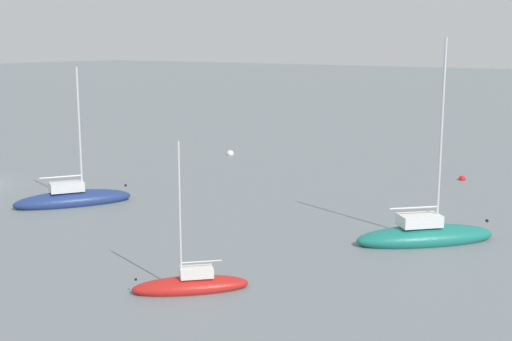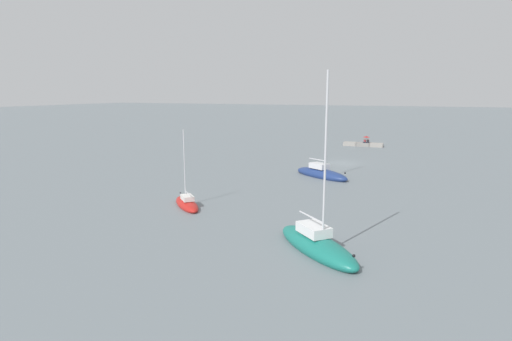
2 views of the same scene
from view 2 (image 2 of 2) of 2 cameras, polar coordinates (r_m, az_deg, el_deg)
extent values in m
plane|color=slate|center=(60.35, 11.77, 1.04)|extent=(500.00, 500.00, 0.00)
cube|color=gray|center=(79.26, 16.17, 3.37)|extent=(2.32, 1.76, 0.68)
cube|color=gray|center=(79.55, 14.46, 3.48)|extent=(2.32, 1.76, 0.68)
cube|color=gray|center=(79.91, 12.76, 3.59)|extent=(2.32, 1.76, 0.68)
cube|color=#1E2333|center=(79.14, 14.99, 3.73)|extent=(0.44, 0.48, 0.16)
cube|color=#232328|center=(79.38, 15.07, 3.87)|extent=(0.44, 0.29, 0.52)
sphere|color=tan|center=(79.34, 15.08, 4.13)|extent=(0.22, 0.22, 0.22)
cube|color=#1E2333|center=(79.27, 14.60, 3.76)|extent=(0.44, 0.48, 0.16)
cube|color=maroon|center=(79.51, 14.67, 3.90)|extent=(0.44, 0.29, 0.52)
sphere|color=tan|center=(79.47, 14.68, 4.16)|extent=(0.22, 0.22, 0.22)
cylinder|color=black|center=(79.39, 14.88, 4.08)|extent=(0.02, 0.02, 1.05)
cone|color=#B21E1E|center=(79.33, 14.90, 4.49)|extent=(1.25, 1.25, 0.22)
sphere|color=black|center=(79.32, 14.90, 4.59)|extent=(0.05, 0.05, 0.05)
ellipsoid|color=navy|center=(49.90, 8.94, -0.54)|extent=(7.94, 6.01, 1.36)
cube|color=silver|center=(49.99, 8.65, 0.64)|extent=(2.60, 2.30, 0.62)
cylinder|color=silver|center=(48.76, 9.64, 4.95)|extent=(0.14, 0.14, 8.36)
cylinder|color=silver|center=(50.12, 8.39, 1.50)|extent=(2.43, 1.51, 0.10)
sphere|color=black|center=(47.34, 12.10, -0.35)|extent=(0.18, 0.18, 0.18)
ellipsoid|color=red|center=(37.21, -9.44, -4.59)|extent=(4.81, 4.73, 0.90)
cube|color=silver|center=(36.80, -9.38, -3.70)|extent=(1.68, 1.67, 0.41)
cylinder|color=silver|center=(36.85, -9.77, 0.85)|extent=(0.09, 0.09, 6.12)
cylinder|color=silver|center=(36.46, -9.31, -3.07)|extent=(1.37, 1.33, 0.07)
sphere|color=black|center=(39.37, -10.33, -3.03)|extent=(0.12, 0.12, 0.12)
ellipsoid|color=#197266|center=(27.08, 8.32, -10.24)|extent=(7.46, 7.18, 1.38)
cube|color=white|center=(27.06, 7.91, -7.98)|extent=(2.59, 2.55, 0.63)
cylinder|color=silver|center=(25.06, 9.47, 1.74)|extent=(0.14, 0.14, 10.19)
cylinder|color=silver|center=(27.13, 7.54, -6.32)|extent=(2.13, 2.00, 0.10)
sphere|color=black|center=(24.01, 13.24, -11.31)|extent=(0.18, 0.18, 0.18)
camera|label=1|loc=(42.69, -52.93, 7.99)|focal=47.85mm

